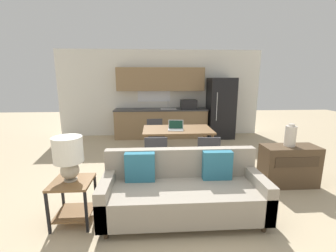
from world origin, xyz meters
TOP-DOWN VIEW (x-y plane):
  - ground_plane at (0.00, 0.00)m, footprint 20.00×20.00m
  - wall_back at (-0.00, 4.63)m, footprint 6.40×0.07m
  - kitchen_counter at (0.02, 4.33)m, footprint 2.85×0.65m
  - refrigerator at (1.85, 4.20)m, footprint 0.77×0.78m
  - dining_table at (0.29, 2.05)m, footprint 1.46×0.88m
  - couch at (0.16, 0.12)m, footprint 2.10×0.80m
  - side_table at (-1.26, 0.06)m, footprint 0.49×0.49m
  - table_lamp at (-1.27, 0.08)m, footprint 0.36×0.36m
  - credenza at (2.11, 0.89)m, footprint 0.93×0.42m
  - vase at (2.09, 0.91)m, footprint 0.18×0.18m
  - dining_chair_near_right at (0.75, 1.23)m, footprint 0.44×0.44m
  - dining_chair_near_left at (-0.18, 1.28)m, footprint 0.43×0.43m
  - dining_chair_far_left at (-0.19, 2.86)m, footprint 0.46×0.46m
  - laptop at (0.24, 1.98)m, footprint 0.35×0.29m

SIDE VIEW (x-z plane):
  - ground_plane at x=0.00m, z-range 0.00..0.00m
  - couch at x=0.16m, z-range -0.09..0.78m
  - credenza at x=2.11m, z-range 0.00..0.70m
  - side_table at x=-1.26m, z-range 0.10..0.67m
  - dining_chair_near_right at x=0.75m, z-range 0.06..0.88m
  - dining_chair_near_left at x=-0.18m, z-range 0.06..0.88m
  - dining_chair_far_left at x=-0.19m, z-range 0.06..0.88m
  - dining_table at x=0.29m, z-range 0.32..1.08m
  - laptop at x=0.24m, z-range 0.72..0.91m
  - kitchen_counter at x=0.02m, z-range -0.23..1.92m
  - vase at x=2.09m, z-range 0.69..1.07m
  - table_lamp at x=-1.27m, z-range 0.63..1.19m
  - refrigerator at x=1.85m, z-range 0.00..1.85m
  - wall_back at x=0.00m, z-range 0.00..2.70m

